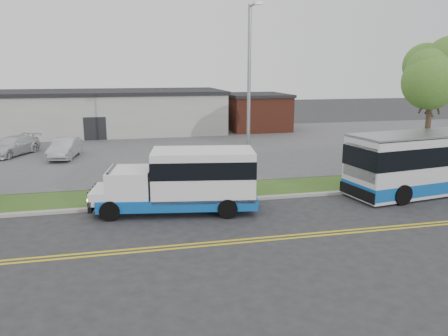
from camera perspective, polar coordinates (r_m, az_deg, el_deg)
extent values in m
plane|color=#28282B|center=(20.51, -2.85, -5.57)|extent=(140.00, 140.00, 0.00)
cube|color=gold|center=(16.96, -0.54, -9.57)|extent=(70.00, 0.12, 0.01)
cube|color=gold|center=(16.69, -0.32, -9.95)|extent=(70.00, 0.12, 0.01)
cube|color=#9E9B93|center=(21.51, -3.37, -4.48)|extent=(80.00, 0.30, 0.15)
cube|color=#34551C|center=(23.23, -4.11, -3.25)|extent=(80.00, 3.30, 0.10)
cube|color=#4C4C4F|center=(36.89, -7.49, 2.69)|extent=(80.00, 25.00, 0.10)
cube|color=#9E9E99|center=(46.46, -16.21, 6.80)|extent=(25.00, 10.00, 4.00)
cube|color=black|center=(46.30, -16.38, 9.47)|extent=(25.40, 10.40, 0.35)
cube|color=black|center=(41.65, -16.49, 4.89)|extent=(2.00, 0.15, 2.20)
cube|color=brown|center=(47.47, 4.17, 7.15)|extent=(6.00, 7.00, 3.60)
cube|color=black|center=(47.32, 4.21, 9.50)|extent=(6.30, 7.30, 0.30)
cylinder|color=#35281C|center=(28.43, 24.94, 3.57)|extent=(0.32, 0.32, 4.76)
ellipsoid|color=#3E6322|center=(28.15, 25.67, 11.09)|extent=(5.20, 5.20, 4.42)
cylinder|color=gray|center=(22.92, 3.25, 8.76)|extent=(0.18, 0.18, 9.50)
cylinder|color=gray|center=(22.40, 3.94, 20.58)|extent=(0.12, 1.40, 0.12)
cube|color=gray|center=(21.78, 4.46, 20.66)|extent=(0.35, 0.18, 0.12)
cube|color=#0E4FA0|center=(20.35, -5.96, -4.07)|extent=(7.40, 3.50, 0.52)
cube|color=white|center=(20.02, -2.75, -0.73)|extent=(4.92, 3.11, 2.20)
cube|color=black|center=(19.94, -2.76, 0.29)|extent=(4.95, 3.15, 0.78)
cube|color=white|center=(20.34, -12.22, -1.86)|extent=(2.22, 2.52, 1.25)
cube|color=black|center=(20.42, -14.42, -1.31)|extent=(0.42, 1.98, 0.94)
cube|color=white|center=(20.67, -15.31, -3.29)|extent=(1.37, 2.28, 0.58)
cube|color=black|center=(20.86, -16.53, -4.12)|extent=(0.50, 2.14, 0.52)
sphere|color=#FFD88C|center=(20.07, -17.20, -4.06)|extent=(0.24, 0.24, 0.21)
sphere|color=#FFD88C|center=(21.54, -16.26, -2.85)|extent=(0.24, 0.24, 0.21)
cylinder|color=black|center=(19.66, -14.67, -5.46)|extent=(0.91, 0.43, 0.88)
cylinder|color=black|center=(21.78, -13.58, -3.61)|extent=(0.91, 0.43, 0.88)
cylinder|color=black|center=(19.34, 0.47, -5.33)|extent=(0.91, 0.43, 0.88)
cylinder|color=black|center=(21.50, 0.02, -3.46)|extent=(0.91, 0.43, 0.88)
cube|color=silver|center=(26.42, 27.05, 0.86)|extent=(11.83, 4.36, 3.05)
cube|color=#0E4FA0|center=(26.63, 26.82, -1.36)|extent=(11.86, 4.38, 0.63)
cube|color=black|center=(26.32, 27.18, 2.09)|extent=(11.88, 4.41, 1.00)
cube|color=black|center=(22.41, 17.36, 0.73)|extent=(0.47, 2.41, 1.68)
cube|color=black|center=(22.72, 16.96, -3.05)|extent=(0.52, 2.62, 0.53)
cylinder|color=black|center=(22.91, 22.24, -3.23)|extent=(1.05, 0.49, 1.01)
cylinder|color=black|center=(24.69, 18.29, -1.81)|extent=(1.05, 0.49, 1.01)
imported|color=#A8AAAF|center=(33.90, -20.06, 2.46)|extent=(2.17, 4.56, 1.44)
imported|color=silver|center=(36.53, -25.93, 2.61)|extent=(3.93, 5.23, 1.41)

